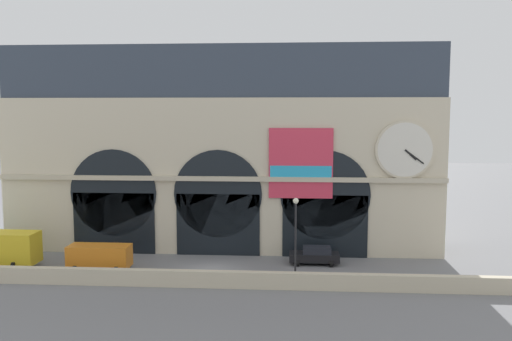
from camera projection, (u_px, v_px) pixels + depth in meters
The scene contains 6 objects.
ground_plane at pixel (210, 270), 46.08m from camera, with size 200.00×200.00×0.00m, color slate.
quay_parapet_wall at pixel (201, 279), 41.64m from camera, with size 90.00×0.70×1.28m, color beige.
station_building at pixel (222, 152), 52.83m from camera, with size 41.80×6.11×19.69m.
van_midwest at pixel (100, 256), 45.86m from camera, with size 5.20×2.48×2.20m.
car_mideast at pixel (315, 255), 47.87m from camera, with size 4.40×2.22×1.55m.
street_lamp_quayside at pixel (296, 230), 41.52m from camera, with size 0.44×0.44×6.90m.
Camera 1 is at (7.07, -44.49, 13.47)m, focal length 37.98 mm.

